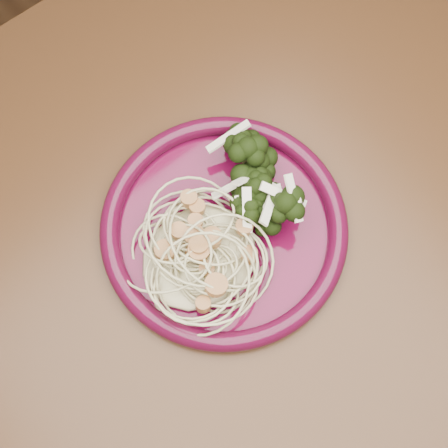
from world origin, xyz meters
name	(u,v)px	position (x,y,z in m)	size (l,w,h in m)	color
dining_table	(302,232)	(0.00, 0.00, 0.65)	(1.20, 0.80, 0.75)	#472814
dinner_plate	(224,228)	(-0.09, 0.03, 0.76)	(0.31, 0.31, 0.02)	#4A0622
spaghetti_pile	(199,254)	(-0.13, 0.03, 0.77)	(0.12, 0.11, 0.03)	beige
scallop_cluster	(198,244)	(-0.13, 0.03, 0.80)	(0.11, 0.11, 0.04)	#B97C41
broccoli_pile	(254,186)	(-0.05, 0.05, 0.78)	(0.08, 0.13, 0.04)	black
onion_garnish	(255,174)	(-0.05, 0.05, 0.81)	(0.05, 0.08, 0.05)	#F4EBCD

